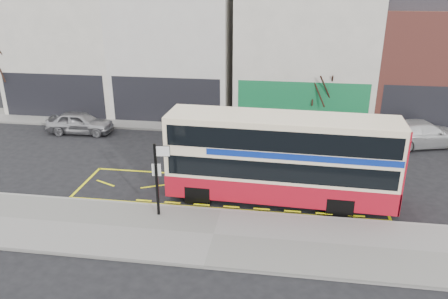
% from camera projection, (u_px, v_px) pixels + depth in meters
% --- Properties ---
extents(ground, '(120.00, 120.00, 0.00)m').
position_uv_depth(ground, '(223.00, 208.00, 18.90)').
color(ground, black).
rests_on(ground, ground).
extents(pavement, '(40.00, 4.00, 0.15)m').
position_uv_depth(pavement, '(214.00, 235.00, 16.75)').
color(pavement, gray).
rests_on(pavement, ground).
extents(kerb, '(40.00, 0.15, 0.15)m').
position_uv_depth(kerb, '(221.00, 211.00, 18.52)').
color(kerb, gray).
rests_on(kerb, ground).
extents(far_pavement, '(50.00, 3.00, 0.15)m').
position_uv_depth(far_pavement, '(247.00, 127.00, 28.99)').
color(far_pavement, gray).
rests_on(far_pavement, ground).
extents(road_markings, '(14.00, 3.40, 0.01)m').
position_uv_depth(road_markings, '(228.00, 191.00, 20.37)').
color(road_markings, '#FFFB0D').
rests_on(road_markings, ground).
extents(terrace_far_left, '(8.00, 8.01, 10.80)m').
position_uv_depth(terrace_far_left, '(75.00, 42.00, 32.76)').
color(terrace_far_left, '#BBB6AA').
rests_on(terrace_far_left, ground).
extents(terrace_left, '(8.00, 8.01, 11.80)m').
position_uv_depth(terrace_left, '(178.00, 37.00, 31.49)').
color(terrace_left, silver).
rests_on(terrace_left, ground).
extents(terrace_green_shop, '(9.00, 8.01, 11.30)m').
position_uv_depth(terrace_green_shop, '(304.00, 43.00, 30.35)').
color(terrace_green_shop, '#BBB6AA').
rests_on(terrace_green_shop, ground).
extents(terrace_right, '(9.00, 8.01, 10.30)m').
position_uv_depth(terrace_right, '(439.00, 53.00, 29.31)').
color(terrace_right, '#9A483D').
rests_on(terrace_right, ground).
extents(double_decker_bus, '(9.91, 2.62, 3.93)m').
position_uv_depth(double_decker_bus, '(281.00, 158.00, 18.82)').
color(double_decker_bus, '#FFEAC2').
rests_on(double_decker_bus, ground).
extents(bus_stop_post, '(0.78, 0.16, 3.13)m').
position_uv_depth(bus_stop_post, '(158.00, 173.00, 17.44)').
color(bus_stop_post, black).
rests_on(bus_stop_post, pavement).
extents(car_silver, '(4.21, 1.82, 1.41)m').
position_uv_depth(car_silver, '(80.00, 123.00, 27.78)').
color(car_silver, '#9D9DA1').
rests_on(car_silver, ground).
extents(car_grey, '(4.23, 2.33, 1.32)m').
position_uv_depth(car_grey, '(202.00, 122.00, 28.05)').
color(car_grey, '#44484C').
rests_on(car_grey, ground).
extents(car_white, '(5.67, 3.62, 1.53)m').
position_uv_depth(car_white, '(422.00, 134.00, 25.64)').
color(car_white, silver).
rests_on(car_white, ground).
extents(street_tree_left, '(3.26, 3.26, 7.04)m').
position_uv_depth(street_tree_left, '(6.00, 47.00, 30.39)').
color(street_tree_left, black).
rests_on(street_tree_left, ground).
extents(street_tree_right, '(2.19, 2.19, 4.72)m').
position_uv_depth(street_tree_right, '(322.00, 81.00, 27.56)').
color(street_tree_right, black).
rests_on(street_tree_right, ground).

